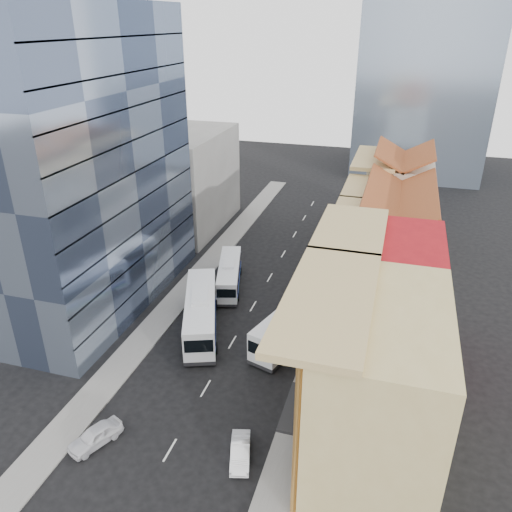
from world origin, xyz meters
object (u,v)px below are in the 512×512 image
(shophouse_tan, at_px, (379,386))
(office_tower, at_px, (81,167))
(bus_left_far, at_px, (229,274))
(sedan_left, at_px, (95,436))
(bus_left_near, at_px, (201,312))
(sedan_right, at_px, (240,452))
(bus_right, at_px, (293,323))

(shophouse_tan, bearing_deg, office_tower, 155.70)
(shophouse_tan, relative_size, bus_left_far, 1.39)
(bus_left_far, height_order, sedan_left, bus_left_far)
(shophouse_tan, relative_size, bus_left_near, 1.10)
(bus_left_far, distance_m, sedan_left, 25.51)
(bus_left_far, xyz_separation_m, sedan_right, (9.10, -23.75, -0.99))
(bus_left_far, relative_size, sedan_left, 2.44)
(bus_right, bearing_deg, sedan_right, -73.82)
(sedan_left, xyz_separation_m, sedan_right, (10.66, 1.70, -0.07))
(sedan_left, relative_size, sedan_right, 1.09)
(office_tower, relative_size, sedan_right, 7.86)
(office_tower, bearing_deg, bus_left_far, 26.50)
(office_tower, bearing_deg, shophouse_tan, -24.30)
(shophouse_tan, relative_size, sedan_right, 3.67)
(bus_left_near, xyz_separation_m, bus_left_far, (-0.23, 9.24, -0.41))
(bus_left_far, height_order, bus_right, bus_right)
(bus_right, distance_m, sedan_left, 20.39)
(sedan_right, bearing_deg, office_tower, 126.52)
(shophouse_tan, bearing_deg, bus_right, 124.89)
(office_tower, bearing_deg, bus_right, -4.60)
(shophouse_tan, height_order, bus_left_near, shophouse_tan)
(shophouse_tan, xyz_separation_m, sedan_left, (-19.50, -4.94, -5.30))
(bus_left_near, height_order, bus_left_far, bus_left_near)
(bus_right, height_order, sedan_right, bus_right)
(bus_left_far, bearing_deg, office_tower, -169.11)
(bus_left_near, xyz_separation_m, sedan_right, (8.87, -14.50, -1.40))
(shophouse_tan, xyz_separation_m, office_tower, (-31.00, 14.00, 9.00))
(office_tower, height_order, bus_left_near, office_tower)
(office_tower, relative_size, bus_left_far, 2.97)
(bus_left_near, bearing_deg, sedan_right, -79.21)
(shophouse_tan, distance_m, bus_left_near, 21.36)
(sedan_left, bearing_deg, sedan_right, 33.94)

